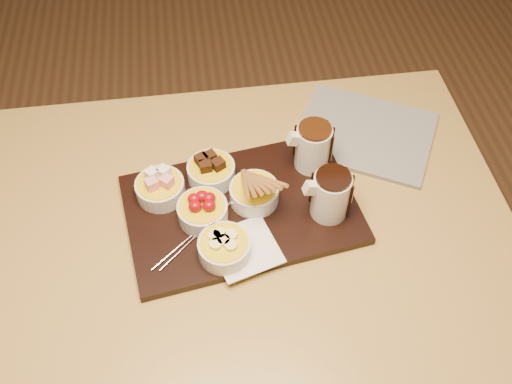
{
  "coord_description": "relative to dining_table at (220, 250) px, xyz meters",
  "views": [
    {
      "loc": [
        -0.01,
        -0.67,
        1.69
      ],
      "look_at": [
        0.08,
        0.02,
        0.81
      ],
      "focal_mm": 40.0,
      "sensor_mm": 36.0,
      "label": 1
    }
  ],
  "objects": [
    {
      "name": "fondue_skewers",
      "position": [
        -0.03,
        -0.02,
        0.12
      ],
      "size": [
        0.19,
        0.22,
        0.01
      ],
      "primitive_type": null,
      "rotation": [
        0.0,
        0.0,
        -0.87
      ],
      "color": "silver",
      "rests_on": "serving_board"
    },
    {
      "name": "ground",
      "position": [
        0.0,
        0.0,
        -0.65
      ],
      "size": [
        5.0,
        5.0,
        0.0
      ],
      "primitive_type": "plane",
      "color": "brown",
      "rests_on": "ground"
    },
    {
      "name": "pitcher_milk_chocolate",
      "position": [
        0.21,
        0.12,
        0.17
      ],
      "size": [
        0.08,
        0.08,
        0.1
      ],
      "primitive_type": "cylinder",
      "rotation": [
        0.0,
        0.0,
        0.15
      ],
      "color": "silver",
      "rests_on": "serving_board"
    },
    {
      "name": "bowl_marshmallows",
      "position": [
        -0.11,
        0.07,
        0.14
      ],
      "size": [
        0.1,
        0.1,
        0.04
      ],
      "primitive_type": "cylinder",
      "color": "silver",
      "rests_on": "serving_board"
    },
    {
      "name": "bowl_bananas",
      "position": [
        0.01,
        -0.09,
        0.14
      ],
      "size": [
        0.1,
        0.1,
        0.04
      ],
      "primitive_type": "cylinder",
      "color": "silver",
      "rests_on": "serving_board"
    },
    {
      "name": "bowl_cake",
      "position": [
        -0.0,
        0.1,
        0.14
      ],
      "size": [
        0.1,
        0.1,
        0.04
      ],
      "primitive_type": "cylinder",
      "color": "silver",
      "rests_on": "serving_board"
    },
    {
      "name": "dining_table",
      "position": [
        0.0,
        0.0,
        0.0
      ],
      "size": [
        1.2,
        0.8,
        0.75
      ],
      "color": "#AC893F",
      "rests_on": "ground"
    },
    {
      "name": "pitcher_dark_chocolate",
      "position": [
        0.22,
        -0.01,
        0.17
      ],
      "size": [
        0.08,
        0.08,
        0.1
      ],
      "primitive_type": "cylinder",
      "rotation": [
        0.0,
        0.0,
        0.15
      ],
      "color": "silver",
      "rests_on": "serving_board"
    },
    {
      "name": "newspaper",
      "position": [
        0.36,
        0.2,
        0.1
      ],
      "size": [
        0.38,
        0.35,
        0.01
      ],
      "primitive_type": "cube",
      "rotation": [
        0.0,
        0.0,
        -0.5
      ],
      "color": "beige",
      "rests_on": "dining_table"
    },
    {
      "name": "napkin",
      "position": [
        0.05,
        -0.08,
        0.12
      ],
      "size": [
        0.15,
        0.15,
        0.0
      ],
      "primitive_type": "cube",
      "rotation": [
        0.0,
        0.0,
        0.29
      ],
      "color": "white",
      "rests_on": "serving_board"
    },
    {
      "name": "bowl_biscotti",
      "position": [
        0.08,
        0.04,
        0.14
      ],
      "size": [
        0.1,
        0.1,
        0.04
      ],
      "primitive_type": "cylinder",
      "color": "silver",
      "rests_on": "serving_board"
    },
    {
      "name": "bowl_strawberries",
      "position": [
        -0.03,
        0.0,
        0.14
      ],
      "size": [
        0.1,
        0.1,
        0.04
      ],
      "primitive_type": "cylinder",
      "color": "silver",
      "rests_on": "serving_board"
    },
    {
      "name": "serving_board",
      "position": [
        0.05,
        0.02,
        0.11
      ],
      "size": [
        0.5,
        0.36,
        0.02
      ],
      "primitive_type": "cube",
      "rotation": [
        0.0,
        0.0,
        0.15
      ],
      "color": "black",
      "rests_on": "dining_table"
    }
  ]
}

